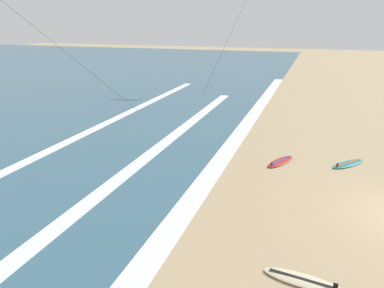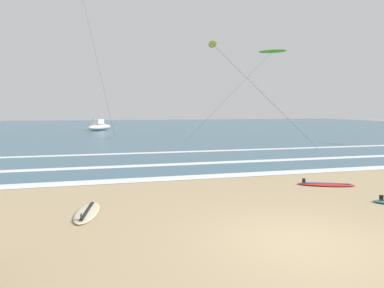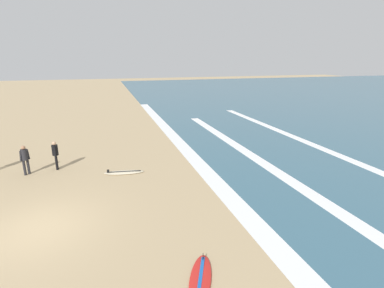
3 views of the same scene
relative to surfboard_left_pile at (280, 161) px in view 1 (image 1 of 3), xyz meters
name	(u,v)px [view 1 (image 1 of 3)]	position (x,y,z in m)	size (l,w,h in m)	color
wave_foam_shoreline	(209,177)	(-2.83, 2.83, -0.03)	(59.15, 0.93, 0.01)	white
wave_foam_mid_break	(131,169)	(-3.09, 6.49, -0.03)	(37.08, 0.75, 0.01)	white
wave_foam_outer_break	(49,151)	(-2.20, 11.81, -0.03)	(45.57, 0.70, 0.01)	white
surfboard_left_pile	(280,161)	(0.00, 0.00, 0.00)	(2.16, 1.40, 0.25)	red
surfboard_near_water	(303,280)	(-8.71, -1.46, 0.00)	(0.90, 2.16, 0.25)	beige
surfboard_right_spare	(348,164)	(0.73, -3.12, 0.00)	(2.01, 1.79, 0.25)	teal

